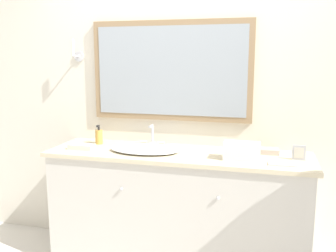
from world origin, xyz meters
name	(u,v)px	position (x,y,z in m)	size (l,w,h in m)	color
wall_back	(186,100)	(0.00, 0.62, 1.28)	(8.00, 0.18, 2.55)	silver
vanity_counter	(177,209)	(0.00, 0.31, 0.46)	(2.00, 0.58, 0.92)	beige
sink_basin	(145,149)	(-0.25, 0.28, 0.94)	(0.54, 0.39, 0.18)	white
soap_bottle	(99,136)	(-0.70, 0.42, 0.98)	(0.06, 0.06, 0.16)	gold
appliance_box	(242,151)	(0.48, 0.22, 0.98)	(0.25, 0.13, 0.13)	white
picture_frame	(299,153)	(0.87, 0.32, 0.97)	(0.09, 0.01, 0.11)	#B2B2B7
hand_towel_near_sink	(268,151)	(0.66, 0.45, 0.94)	(0.16, 0.12, 0.04)	#B7A899
hand_towel_far_corner	(82,147)	(-0.75, 0.22, 0.94)	(0.20, 0.10, 0.04)	silver
metal_tray	(282,164)	(0.76, 0.17, 0.92)	(0.18, 0.10, 0.01)	silver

